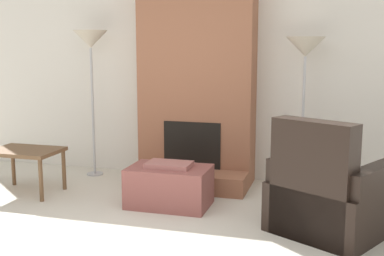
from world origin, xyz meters
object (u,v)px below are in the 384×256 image
(ottoman, at_px, (169,186))
(armchair, at_px, (329,198))
(side_table, at_px, (25,155))
(floor_lamp_left, at_px, (91,44))
(floor_lamp_right, at_px, (305,52))

(ottoman, relative_size, armchair, 0.66)
(side_table, distance_m, floor_lamp_left, 1.56)
(armchair, distance_m, floor_lamp_left, 3.38)
(side_table, relative_size, floor_lamp_left, 0.41)
(floor_lamp_left, distance_m, floor_lamp_right, 2.56)
(ottoman, relative_size, floor_lamp_left, 0.45)
(ottoman, distance_m, floor_lamp_left, 2.14)
(ottoman, xyz_separation_m, armchair, (1.56, -0.29, 0.10))
(floor_lamp_right, bearing_deg, floor_lamp_left, -180.00)
(floor_lamp_right, bearing_deg, armchair, -75.52)
(armchair, bearing_deg, floor_lamp_left, 6.68)
(ottoman, distance_m, armchair, 1.59)
(ottoman, height_order, floor_lamp_right, floor_lamp_right)
(ottoman, xyz_separation_m, floor_lamp_right, (1.25, 0.91, 1.34))
(ottoman, distance_m, side_table, 1.68)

